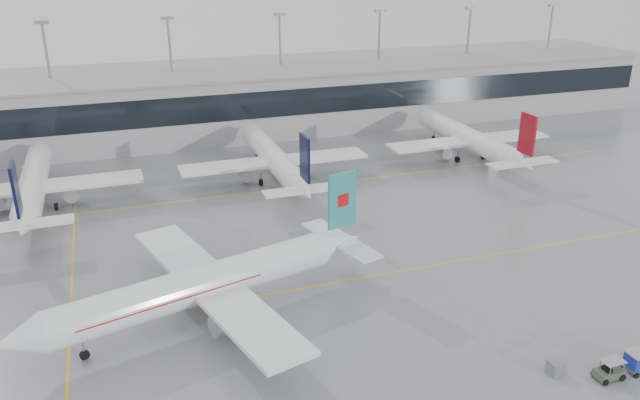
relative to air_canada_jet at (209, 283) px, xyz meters
name	(u,v)px	position (x,y,z in m)	size (l,w,h in m)	color
ground	(355,279)	(16.54, 2.35, -3.87)	(320.00, 320.00, 0.00)	gray
taxi_line_main	(355,279)	(16.54, 2.35, -3.87)	(120.00, 0.25, 0.01)	#EFAB19
taxi_line_north	(282,189)	(16.54, 32.35, -3.87)	(120.00, 0.25, 0.01)	#EFAB19
taxi_line_cross	(73,261)	(-13.46, 17.35, -3.87)	(0.25, 60.00, 0.01)	#EFAB19
terminal	(236,105)	(16.54, 64.35, 2.13)	(180.00, 15.00, 12.00)	#99999D
terminal_glass	(244,106)	(16.54, 56.80, 3.63)	(180.00, 0.20, 5.00)	black
terminal_roof	(234,74)	(16.54, 64.35, 8.33)	(182.00, 16.00, 0.40)	gray
light_masts	(228,63)	(16.54, 70.35, 9.47)	(156.40, 1.00, 22.60)	gray
air_canada_jet	(209,283)	(0.00, 0.00, 0.00)	(37.63, 30.97, 12.15)	white
parked_jet_b	(33,185)	(-18.46, 36.04, -0.16)	(29.64, 36.96, 11.72)	white
parked_jet_c	(275,159)	(16.54, 36.04, -0.16)	(29.64, 36.96, 11.72)	white
parked_jet_d	(468,138)	(51.54, 36.04, -0.16)	(29.64, 36.96, 11.72)	white
baggage_tug	(609,372)	(30.42, -20.97, -3.24)	(3.69, 1.57, 1.79)	#474C40
gse_unit	(556,368)	(26.54, -18.95, -3.25)	(1.25, 1.17, 1.25)	slate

